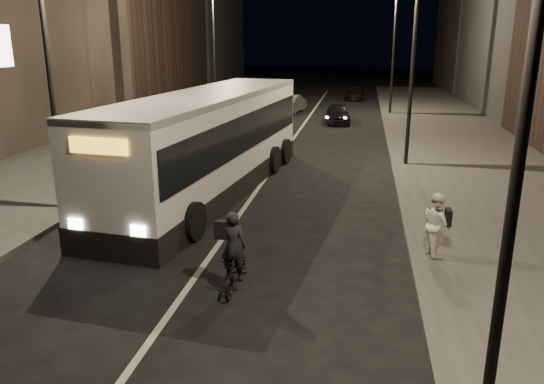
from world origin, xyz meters
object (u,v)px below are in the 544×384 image
at_px(streetlight_left_near, 54,38).
at_px(streetlight_left_far, 217,37).
at_px(streetlight_right_near, 511,40).
at_px(cyclist_on_bicycle, 235,264).
at_px(streetlight_right_mid, 408,37).
at_px(streetlight_right_far, 390,37).
at_px(car_mid, 291,103).
at_px(car_near, 338,114).
at_px(pedestrian_woman, 437,224).
at_px(car_far, 355,93).
at_px(city_bus, 210,139).

height_order(streetlight_left_near, streetlight_left_far, same).
bearing_deg(streetlight_right_near, cyclist_on_bicycle, 140.04).
relative_size(streetlight_right_mid, streetlight_right_far, 1.00).
distance_m(streetlight_right_near, streetlight_right_mid, 16.00).
height_order(cyclist_on_bicycle, car_mid, cyclist_on_bicycle).
distance_m(streetlight_right_near, car_near, 28.26).
bearing_deg(streetlight_right_far, pedestrian_woman, -89.41).
bearing_deg(car_far, streetlight_left_far, -117.20).
distance_m(streetlight_left_far, pedestrian_woman, 23.21).
bearing_deg(cyclist_on_bicycle, pedestrian_woman, 29.37).
bearing_deg(cyclist_on_bicycle, streetlight_left_far, 107.01).
bearing_deg(city_bus, car_far, 88.23).
relative_size(pedestrian_woman, car_far, 0.40).
xyz_separation_m(streetlight_right_mid, cyclist_on_bicycle, (-4.25, -12.43, -4.74)).
distance_m(city_bus, car_far, 30.93).
distance_m(streetlight_right_mid, streetlight_left_near, 13.33).
distance_m(streetlight_right_mid, car_mid, 18.09).
bearing_deg(car_mid, streetlight_left_far, 65.90).
bearing_deg(streetlight_right_mid, streetlight_right_near, -90.00).
height_order(pedestrian_woman, car_mid, pedestrian_woman).
xyz_separation_m(city_bus, car_mid, (0.06, 21.05, -1.26)).
bearing_deg(streetlight_right_near, car_far, 93.28).
xyz_separation_m(streetlight_right_near, streetlight_left_far, (-10.66, 26.00, 0.00)).
relative_size(streetlight_left_far, city_bus, 0.61).
xyz_separation_m(streetlight_left_near, cyclist_on_bicycle, (6.41, -4.43, -4.74)).
height_order(streetlight_right_mid, streetlight_left_near, same).
relative_size(streetlight_right_mid, car_near, 2.27).
bearing_deg(streetlight_right_mid, car_mid, 113.17).
relative_size(streetlight_right_far, car_far, 2.02).
bearing_deg(streetlight_left_far, car_mid, 57.98).
relative_size(streetlight_right_mid, city_bus, 0.61).
bearing_deg(pedestrian_woman, cyclist_on_bicycle, 99.85).
bearing_deg(car_near, streetlight_right_far, 47.09).
bearing_deg(streetlight_right_mid, cyclist_on_bicycle, -108.89).
xyz_separation_m(streetlight_right_near, cyclist_on_bicycle, (-4.25, 3.57, -4.74)).
xyz_separation_m(pedestrian_woman, car_mid, (-7.14, 26.06, -0.29)).
distance_m(streetlight_left_near, streetlight_left_far, 18.00).
distance_m(streetlight_right_far, streetlight_left_near, 26.26).
distance_m(pedestrian_woman, car_mid, 27.02).
height_order(city_bus, cyclist_on_bicycle, city_bus).
xyz_separation_m(streetlight_left_near, streetlight_left_far, (0.00, 18.00, 0.00)).
bearing_deg(pedestrian_woman, streetlight_right_mid, -16.92).
bearing_deg(streetlight_left_far, city_bus, -76.02).
bearing_deg(pedestrian_woman, car_far, -14.19).
height_order(streetlight_left_near, city_bus, streetlight_left_near).
bearing_deg(streetlight_left_far, pedestrian_woman, -61.34).
bearing_deg(streetlight_right_mid, car_far, 95.32).
height_order(streetlight_left_far, cyclist_on_bicycle, streetlight_left_far).
distance_m(streetlight_left_far, car_mid, 8.55).
xyz_separation_m(pedestrian_woman, car_near, (-3.51, 21.67, -0.35)).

